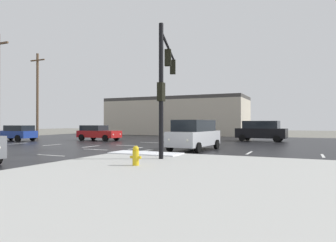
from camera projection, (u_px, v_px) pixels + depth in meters
ground_plane at (112, 148)px, 22.35m from camera, size 120.00×120.00×0.00m
road_asphalt at (112, 148)px, 22.35m from camera, size 44.00×44.00×0.02m
sidewalk_corner at (254, 205)px, 6.48m from camera, size 18.00×18.00×0.14m
snow_strip_curbside at (146, 153)px, 16.65m from camera, size 4.00×1.60×0.06m
lane_markings at (115, 149)px, 20.60m from camera, size 36.15×36.15×0.01m
traffic_signal_mast at (166, 74)px, 16.08m from camera, size 2.17×6.32×6.49m
fire_hydrant at (136, 156)px, 12.07m from camera, size 0.48×0.26×0.79m
strip_building_background at (176, 116)px, 46.87m from camera, size 21.62×8.00×5.75m
suv_black at (261, 130)px, 29.87m from camera, size 4.97×2.52×2.03m
sedan_blue at (16, 133)px, 30.28m from camera, size 4.59×2.14×1.58m
suv_silver at (194, 134)px, 20.00m from camera, size 2.49×4.96×2.03m
sedan_red at (98, 132)px, 30.98m from camera, size 4.60×2.17×1.58m
utility_pole_far at (37, 94)px, 35.84m from camera, size 2.20×0.28×10.17m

